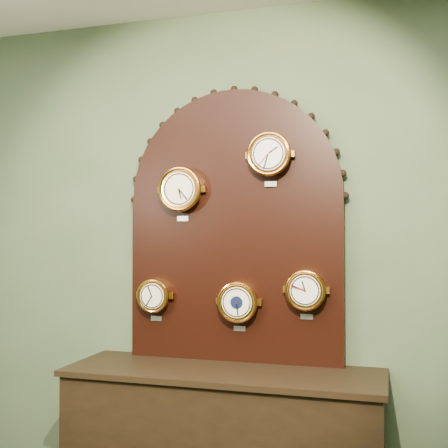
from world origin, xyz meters
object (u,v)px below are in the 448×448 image
(display_board, at_px, (234,216))
(arabic_clock, at_px, (269,154))
(hygrometer, at_px, (154,296))
(tide_clock, at_px, (306,290))
(roman_clock, at_px, (181,189))
(barometer, at_px, (238,302))

(display_board, height_order, arabic_clock, display_board)
(hygrometer, height_order, tide_clock, tide_clock)
(arabic_clock, bearing_deg, tide_clock, 0.18)
(arabic_clock, distance_m, tide_clock, 0.74)
(arabic_clock, bearing_deg, roman_clock, -179.96)
(display_board, relative_size, barometer, 5.57)
(arabic_clock, bearing_deg, display_board, 162.66)
(roman_clock, xyz_separation_m, hygrometer, (-0.16, 0.00, -0.60))
(roman_clock, bearing_deg, hygrometer, 179.43)
(roman_clock, relative_size, arabic_clock, 1.05)
(display_board, height_order, tide_clock, display_board)
(roman_clock, height_order, hygrometer, roman_clock)
(roman_clock, distance_m, arabic_clock, 0.53)
(barometer, distance_m, tide_clock, 0.37)
(display_board, relative_size, tide_clock, 5.77)
(roman_clock, relative_size, barometer, 1.10)
(roman_clock, distance_m, hygrometer, 0.62)
(roman_clock, distance_m, tide_clock, 0.88)
(hygrometer, bearing_deg, tide_clock, -0.04)
(roman_clock, height_order, tide_clock, roman_clock)
(display_board, height_order, roman_clock, display_board)
(hygrometer, bearing_deg, display_board, 8.29)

